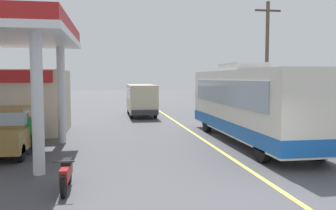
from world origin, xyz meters
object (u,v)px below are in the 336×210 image
object	(u,v)px
car_at_pump	(10,128)
pedestrian_near_pump	(30,131)
motorcycle_parked_forecourt	(66,174)
minibus_opposing_lane	(141,97)
coach_bus_main	(250,105)

from	to	relation	value
car_at_pump	pedestrian_near_pump	bearing A→B (deg)	-25.29
motorcycle_parked_forecourt	pedestrian_near_pump	size ratio (longest dim) A/B	1.08
car_at_pump	minibus_opposing_lane	xyz separation A→B (m)	(6.33, 13.20, 0.46)
car_at_pump	motorcycle_parked_forecourt	xyz separation A→B (m)	(2.73, -5.11, -0.57)
car_at_pump	motorcycle_parked_forecourt	distance (m)	5.82
coach_bus_main	motorcycle_parked_forecourt	bearing A→B (deg)	-141.82
coach_bus_main	pedestrian_near_pump	bearing A→B (deg)	-172.57
pedestrian_near_pump	minibus_opposing_lane	bearing A→B (deg)	67.98
motorcycle_parked_forecourt	pedestrian_near_pump	bearing A→B (deg)	111.88
motorcycle_parked_forecourt	coach_bus_main	bearing A→B (deg)	38.18
coach_bus_main	motorcycle_parked_forecourt	xyz separation A→B (m)	(-7.57, -5.95, -1.28)
coach_bus_main	pedestrian_near_pump	world-z (taller)	coach_bus_main
minibus_opposing_lane	car_at_pump	bearing A→B (deg)	-115.63
pedestrian_near_pump	motorcycle_parked_forecourt	bearing A→B (deg)	-68.12
pedestrian_near_pump	car_at_pump	bearing A→B (deg)	154.71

